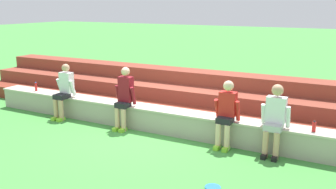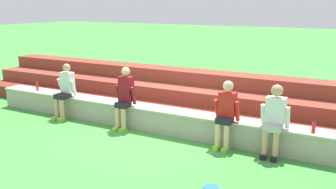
% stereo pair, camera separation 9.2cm
% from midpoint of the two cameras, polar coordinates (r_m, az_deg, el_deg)
% --- Properties ---
extents(ground_plane, '(80.00, 80.00, 0.00)m').
position_cam_midpoint_polar(ground_plane, '(8.57, -2.39, -5.79)').
color(ground_plane, '#428E3D').
extents(stone_seating_wall, '(9.50, 0.51, 0.53)m').
position_cam_midpoint_polar(stone_seating_wall, '(8.67, -1.61, -3.57)').
color(stone_seating_wall, '#A8A08E').
rests_on(stone_seating_wall, ground).
extents(brick_bleachers, '(13.07, 2.09, 1.06)m').
position_cam_midpoint_polar(brick_bleachers, '(10.06, 3.16, -0.40)').
color(brick_bleachers, maroon).
rests_on(brick_bleachers, ground).
extents(person_far_left, '(0.51, 0.59, 1.37)m').
position_cam_midpoint_polar(person_far_left, '(9.84, -15.04, 0.71)').
color(person_far_left, tan).
rests_on(person_far_left, ground).
extents(person_left_of_center, '(0.50, 0.50, 1.43)m').
position_cam_midpoint_polar(person_left_of_center, '(8.70, -6.29, -0.30)').
color(person_left_of_center, '#DBAD89').
rests_on(person_left_of_center, ground).
extents(person_center, '(0.51, 0.51, 1.36)m').
position_cam_midpoint_polar(person_center, '(7.62, 9.06, -2.66)').
color(person_center, beige).
rests_on(person_center, ground).
extents(person_right_of_center, '(0.55, 0.54, 1.37)m').
position_cam_midpoint_polar(person_right_of_center, '(7.38, 16.07, -3.41)').
color(person_right_of_center, tan).
rests_on(person_right_of_center, ground).
extents(water_bottle_near_left, '(0.06, 0.06, 0.24)m').
position_cam_midpoint_polar(water_bottle_near_left, '(10.84, -18.88, 1.17)').
color(water_bottle_near_left, red).
rests_on(water_bottle_near_left, stone_seating_wall).
extents(water_bottle_center_gap, '(0.07, 0.07, 0.20)m').
position_cam_midpoint_polar(water_bottle_center_gap, '(7.48, 21.44, -4.60)').
color(water_bottle_center_gap, red).
rests_on(water_bottle_center_gap, stone_seating_wall).
extents(frisbee, '(0.25, 0.25, 0.02)m').
position_cam_midpoint_polar(frisbee, '(6.19, 6.92, -13.77)').
color(frisbee, blue).
rests_on(frisbee, ground).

